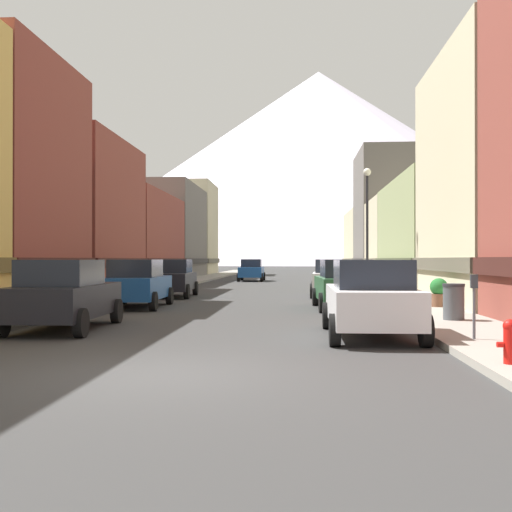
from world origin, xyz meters
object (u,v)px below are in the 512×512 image
car_right_0 (371,298)px  trash_bin_right (454,302)px  car_left_2 (172,278)px  fire_hydrant_near (510,340)px  car_left_1 (137,283)px  car_right_1 (344,284)px  parking_meter_near (474,297)px  potted_plant_0 (439,292)px  car_right_2 (332,278)px  streetlamp_right (367,212)px  pedestrian_0 (379,278)px  car_left_0 (64,294)px  car_driving_0 (252,270)px

car_right_0 → trash_bin_right: bearing=47.6°
car_left_2 → fire_hydrant_near: 21.36m
car_left_1 → car_right_1: (7.60, -0.22, 0.00)m
car_left_1 → fire_hydrant_near: 15.72m
car_left_1 → fire_hydrant_near: car_left_1 is taller
car_left_2 → parking_meter_near: 18.78m
car_left_1 → potted_plant_0: 10.83m
car_left_2 → car_right_2: bearing=7.4°
car_right_2 → potted_plant_0: size_ratio=4.53×
car_right_0 → parking_meter_near: size_ratio=3.31×
car_left_2 → trash_bin_right: car_left_2 is taller
streetlamp_right → pedestrian_0: bearing=73.1°
car_right_1 → car_right_2: bearing=90.0°
car_left_1 → car_left_0: bearing=-90.0°
parking_meter_near → streetlamp_right: (-0.40, 16.07, 2.97)m
car_right_1 → car_driving_0: (-5.40, 28.32, 0.00)m
car_left_1 → car_left_2: 6.54m
trash_bin_right → car_right_0: bearing=-132.4°
car_left_2 → car_right_2: 7.67m
car_left_2 → car_driving_0: size_ratio=1.02×
car_right_1 → streetlamp_right: streetlamp_right is taller
car_left_1 → car_driving_0: (2.20, 28.10, 0.00)m
car_right_0 → streetlamp_right: 15.12m
parking_meter_near → car_right_0: bearing=145.4°
parking_meter_near → trash_bin_right: 4.19m
car_left_2 → parking_meter_near: bearing=-59.4°
car_left_1 → car_right_2: 10.70m
car_right_1 → streetlamp_right: bearing=76.9°
fire_hydrant_near → car_right_1: bearing=97.5°
car_left_2 → trash_bin_right: size_ratio=4.57×
car_left_0 → trash_bin_right: bearing=9.9°
car_right_0 → pedestrian_0: bearing=82.1°
car_right_2 → trash_bin_right: 13.28m
fire_hydrant_near → trash_bin_right: (0.90, 7.22, 0.12)m
car_left_1 → car_right_2: bearing=44.8°
potted_plant_0 → streetlamp_right: (-1.65, 7.23, 3.31)m
parking_meter_near → car_driving_0: bearing=101.0°
car_left_0 → potted_plant_0: bearing=31.0°
car_right_0 → streetlamp_right: streetlamp_right is taller
car_left_1 → trash_bin_right: car_left_1 is taller
car_right_0 → trash_bin_right: (2.55, 2.79, -0.26)m
parking_meter_near → pedestrian_0: 19.04m
car_left_0 → pedestrian_0: bearing=58.9°
car_right_1 → pedestrian_0: car_right_1 is taller
car_left_1 → streetlamp_right: bearing=35.2°
car_right_1 → potted_plant_0: car_right_1 is taller
fire_hydrant_near → potted_plant_0: potted_plant_0 is taller
potted_plant_0 → car_left_0: bearing=-149.0°
car_driving_0 → fire_hydrant_near: 41.42m
fire_hydrant_near → trash_bin_right: trash_bin_right is taller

